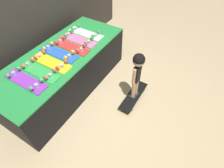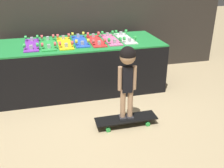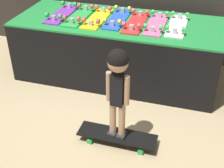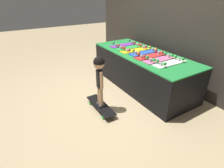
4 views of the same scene
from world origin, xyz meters
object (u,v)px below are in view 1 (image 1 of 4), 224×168
skateboard_green_on_rack (39,71)px  skateboard_yellow_on_rack (51,62)px  skateboard_pink_on_rack (79,39)px  skateboard_white_on_rack (86,33)px  skateboard_blue_on_rack (59,53)px  child (138,69)px  skateboard_red_on_rack (71,46)px  skateboard_purple_on_rack (25,80)px  skateboard_on_floor (134,96)px

skateboard_green_on_rack → skateboard_yellow_on_rack: 0.22m
skateboard_pink_on_rack → skateboard_white_on_rack: (0.22, 0.02, 0.00)m
skateboard_green_on_rack → skateboard_blue_on_rack: size_ratio=1.00×
skateboard_pink_on_rack → child: (-0.11, -1.14, -0.04)m
skateboard_red_on_rack → skateboard_white_on_rack: bearing=4.7°
skateboard_green_on_rack → skateboard_pink_on_rack: (0.88, 0.02, 0.00)m
skateboard_white_on_rack → child: bearing=-106.0°
skateboard_pink_on_rack → child: child is taller
skateboard_green_on_rack → skateboard_purple_on_rack: bearing=175.5°
skateboard_on_floor → skateboard_blue_on_rack: bearing=105.8°
skateboard_green_on_rack → skateboard_red_on_rack: (0.66, 0.00, 0.00)m
skateboard_pink_on_rack → skateboard_white_on_rack: bearing=5.3°
skateboard_yellow_on_rack → skateboard_white_on_rack: (0.88, 0.04, 0.00)m
skateboard_purple_on_rack → skateboard_red_on_rack: same height
skateboard_purple_on_rack → skateboard_on_floor: 1.64m
skateboard_pink_on_rack → child: 1.14m
skateboard_purple_on_rack → skateboard_blue_on_rack: size_ratio=1.00×
child → skateboard_white_on_rack: bearing=80.4°
skateboard_purple_on_rack → skateboard_yellow_on_rack: 0.44m
skateboard_red_on_rack → skateboard_white_on_rack: (0.44, 0.04, 0.00)m
skateboard_purple_on_rack → skateboard_on_floor: bearing=-48.8°
skateboard_pink_on_rack → child: size_ratio=0.76×
skateboard_green_on_rack → skateboard_red_on_rack: same height
skateboard_red_on_rack → skateboard_on_floor: bearing=-84.4°
child → skateboard_green_on_rack: bearing=131.0°
skateboard_blue_on_rack → skateboard_on_floor: 1.38m
skateboard_purple_on_rack → skateboard_green_on_rack: size_ratio=1.00×
skateboard_yellow_on_rack → skateboard_pink_on_rack: bearing=1.9°
skateboard_green_on_rack → skateboard_yellow_on_rack: size_ratio=1.00×
skateboard_green_on_rack → skateboard_white_on_rack: (1.10, 0.04, 0.00)m
skateboard_yellow_on_rack → skateboard_on_floor: 1.40m
skateboard_blue_on_rack → skateboard_on_floor: bearing=-74.2°
skateboard_white_on_rack → skateboard_on_floor: bearing=-106.0°
skateboard_on_floor → child: child is taller
skateboard_green_on_rack → skateboard_white_on_rack: 1.10m
skateboard_green_on_rack → skateboard_pink_on_rack: bearing=1.3°
skateboard_white_on_rack → skateboard_purple_on_rack: bearing=-179.0°
skateboard_white_on_rack → child: child is taller
skateboard_white_on_rack → child: size_ratio=0.76×
skateboard_on_floor → child: 0.61m
skateboard_white_on_rack → skateboard_on_floor: 1.37m
skateboard_pink_on_rack → skateboard_on_floor: skateboard_pink_on_rack is taller
skateboard_yellow_on_rack → skateboard_purple_on_rack: bearing=177.4°
skateboard_on_floor → skateboard_red_on_rack: bearing=95.6°
skateboard_blue_on_rack → skateboard_pink_on_rack: same height
skateboard_purple_on_rack → skateboard_pink_on_rack: size_ratio=1.00×
skateboard_green_on_rack → skateboard_blue_on_rack: same height
skateboard_blue_on_rack → skateboard_red_on_rack: bearing=-12.2°
skateboard_blue_on_rack → skateboard_yellow_on_rack: bearing=-166.2°
skateboard_purple_on_rack → child: bearing=-48.8°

